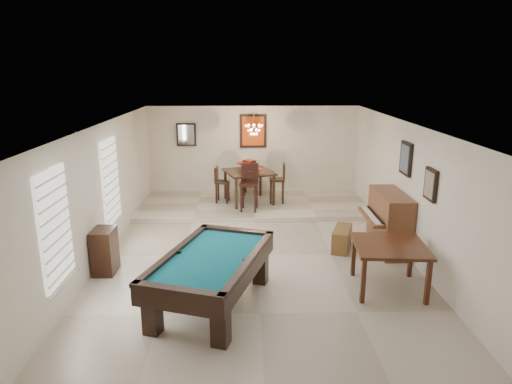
{
  "coord_description": "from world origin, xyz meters",
  "views": [
    {
      "loc": [
        -0.2,
        -8.49,
        3.62
      ],
      "look_at": [
        0.0,
        0.6,
        1.15
      ],
      "focal_mm": 32.0,
      "sensor_mm": 36.0,
      "label": 1
    }
  ],
  "objects_px": {
    "dining_chair_south": "(249,188)",
    "chandelier": "(254,126)",
    "square_table": "(388,267)",
    "dining_chair_west": "(222,185)",
    "dining_chair_north": "(250,177)",
    "piano_bench": "(342,239)",
    "flower_vase": "(249,163)",
    "apothecary_chest": "(105,251)",
    "pool_table": "(212,281)",
    "upright_piano": "(382,222)",
    "dining_table": "(249,184)",
    "dining_chair_east": "(277,183)"
  },
  "relations": [
    {
      "from": "dining_chair_south",
      "to": "chandelier",
      "type": "height_order",
      "value": "chandelier"
    },
    {
      "from": "square_table",
      "to": "dining_chair_west",
      "type": "bearing_deg",
      "value": 121.85
    },
    {
      "from": "dining_chair_north",
      "to": "dining_chair_west",
      "type": "xyz_separation_m",
      "value": [
        -0.75,
        -0.75,
        -0.04
      ]
    },
    {
      "from": "piano_bench",
      "to": "flower_vase",
      "type": "height_order",
      "value": "flower_vase"
    },
    {
      "from": "apothecary_chest",
      "to": "dining_chair_west",
      "type": "distance_m",
      "value": 4.54
    },
    {
      "from": "dining_chair_north",
      "to": "flower_vase",
      "type": "bearing_deg",
      "value": 94.13
    },
    {
      "from": "apothecary_chest",
      "to": "dining_chair_south",
      "type": "distance_m",
      "value": 4.28
    },
    {
      "from": "pool_table",
      "to": "dining_chair_south",
      "type": "distance_m",
      "value": 4.65
    },
    {
      "from": "upright_piano",
      "to": "pool_table",
      "type": "bearing_deg",
      "value": -146.0
    },
    {
      "from": "apothecary_chest",
      "to": "piano_bench",
      "type": "bearing_deg",
      "value": 12.62
    },
    {
      "from": "pool_table",
      "to": "square_table",
      "type": "bearing_deg",
      "value": 27.26
    },
    {
      "from": "apothecary_chest",
      "to": "dining_chair_west",
      "type": "xyz_separation_m",
      "value": [
        1.94,
        4.1,
        0.18
      ]
    },
    {
      "from": "square_table",
      "to": "piano_bench",
      "type": "relative_size",
      "value": 1.44
    },
    {
      "from": "square_table",
      "to": "flower_vase",
      "type": "distance_m",
      "value": 5.44
    },
    {
      "from": "pool_table",
      "to": "chandelier",
      "type": "bearing_deg",
      "value": 99.63
    },
    {
      "from": "pool_table",
      "to": "apothecary_chest",
      "type": "relative_size",
      "value": 2.96
    },
    {
      "from": "dining_chair_north",
      "to": "dining_chair_west",
      "type": "distance_m",
      "value": 1.07
    },
    {
      "from": "dining_table",
      "to": "chandelier",
      "type": "distance_m",
      "value": 1.61
    },
    {
      "from": "dining_table",
      "to": "flower_vase",
      "type": "height_order",
      "value": "flower_vase"
    },
    {
      "from": "dining_chair_south",
      "to": "dining_chair_west",
      "type": "distance_m",
      "value": 1.04
    },
    {
      "from": "upright_piano",
      "to": "dining_table",
      "type": "bearing_deg",
      "value": 130.99
    },
    {
      "from": "square_table",
      "to": "piano_bench",
      "type": "xyz_separation_m",
      "value": [
        -0.41,
        1.78,
        -0.18
      ]
    },
    {
      "from": "dining_chair_south",
      "to": "dining_chair_north",
      "type": "relative_size",
      "value": 1.15
    },
    {
      "from": "apothecary_chest",
      "to": "dining_chair_south",
      "type": "height_order",
      "value": "dining_chair_south"
    },
    {
      "from": "pool_table",
      "to": "dining_table",
      "type": "distance_m",
      "value": 5.39
    },
    {
      "from": "pool_table",
      "to": "square_table",
      "type": "distance_m",
      "value": 2.96
    },
    {
      "from": "pool_table",
      "to": "flower_vase",
      "type": "height_order",
      "value": "flower_vase"
    },
    {
      "from": "dining_chair_east",
      "to": "pool_table",
      "type": "bearing_deg",
      "value": -12.36
    },
    {
      "from": "flower_vase",
      "to": "dining_chair_west",
      "type": "distance_m",
      "value": 0.93
    },
    {
      "from": "pool_table",
      "to": "piano_bench",
      "type": "bearing_deg",
      "value": 59.9
    },
    {
      "from": "dining_chair_south",
      "to": "dining_chair_east",
      "type": "relative_size",
      "value": 1.1
    },
    {
      "from": "upright_piano",
      "to": "dining_table",
      "type": "xyz_separation_m",
      "value": [
        -2.7,
        3.11,
        0.01
      ]
    },
    {
      "from": "pool_table",
      "to": "chandelier",
      "type": "height_order",
      "value": "chandelier"
    },
    {
      "from": "square_table",
      "to": "dining_table",
      "type": "height_order",
      "value": "dining_table"
    },
    {
      "from": "piano_bench",
      "to": "flower_vase",
      "type": "bearing_deg",
      "value": 121.64
    },
    {
      "from": "piano_bench",
      "to": "dining_chair_west",
      "type": "distance_m",
      "value": 4.06
    },
    {
      "from": "dining_chair_south",
      "to": "dining_chair_north",
      "type": "distance_m",
      "value": 1.51
    },
    {
      "from": "flower_vase",
      "to": "dining_chair_west",
      "type": "xyz_separation_m",
      "value": [
        -0.71,
        0.01,
        -0.6
      ]
    },
    {
      "from": "piano_bench",
      "to": "chandelier",
      "type": "distance_m",
      "value": 3.93
    },
    {
      "from": "piano_bench",
      "to": "dining_chair_east",
      "type": "relative_size",
      "value": 0.75
    },
    {
      "from": "upright_piano",
      "to": "dining_chair_east",
      "type": "distance_m",
      "value": 3.64
    },
    {
      "from": "square_table",
      "to": "dining_chair_south",
      "type": "relative_size",
      "value": 0.98
    },
    {
      "from": "upright_piano",
      "to": "dining_chair_east",
      "type": "bearing_deg",
      "value": 122.47
    },
    {
      "from": "square_table",
      "to": "flower_vase",
      "type": "xyz_separation_m",
      "value": [
        -2.31,
        4.86,
        0.8
      ]
    },
    {
      "from": "upright_piano",
      "to": "piano_bench",
      "type": "relative_size",
      "value": 1.79
    },
    {
      "from": "upright_piano",
      "to": "dining_chair_east",
      "type": "relative_size",
      "value": 1.34
    },
    {
      "from": "dining_chair_south",
      "to": "chandelier",
      "type": "relative_size",
      "value": 1.98
    },
    {
      "from": "square_table",
      "to": "dining_chair_east",
      "type": "relative_size",
      "value": 1.07
    },
    {
      "from": "pool_table",
      "to": "dining_chair_east",
      "type": "relative_size",
      "value": 2.28
    },
    {
      "from": "square_table",
      "to": "upright_piano",
      "type": "distance_m",
      "value": 1.81
    }
  ]
}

